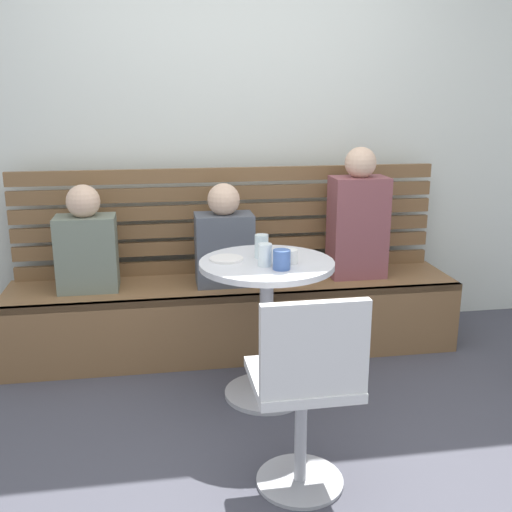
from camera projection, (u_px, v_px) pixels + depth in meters
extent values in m
plane|color=#42424C|center=(271.00, 461.00, 2.62)|extent=(8.00, 8.00, 0.00)
cube|color=silver|center=(224.00, 109.00, 3.80)|extent=(5.20, 0.10, 2.90)
cube|color=brown|center=(235.00, 316.00, 3.70)|extent=(2.70, 0.52, 0.44)
cube|color=brown|center=(240.00, 298.00, 3.42)|extent=(2.70, 0.04, 0.04)
cube|color=brown|center=(230.00, 265.00, 3.86)|extent=(2.65, 0.04, 0.09)
cube|color=brown|center=(230.00, 246.00, 3.83)|extent=(2.65, 0.04, 0.09)
cube|color=brown|center=(229.00, 228.00, 3.80)|extent=(2.65, 0.04, 0.09)
cube|color=brown|center=(229.00, 211.00, 3.77)|extent=(2.65, 0.04, 0.09)
cube|color=brown|center=(229.00, 193.00, 3.74)|extent=(2.65, 0.04, 0.09)
cube|color=brown|center=(229.00, 175.00, 3.71)|extent=(2.65, 0.04, 0.09)
cylinder|color=#ADADB2|center=(266.00, 393.00, 3.19)|extent=(0.44, 0.44, 0.02)
cylinder|color=#ADADB2|center=(266.00, 331.00, 3.10)|extent=(0.07, 0.07, 0.69)
cylinder|color=silver|center=(267.00, 264.00, 3.00)|extent=(0.68, 0.68, 0.03)
cylinder|color=#ADADB2|center=(300.00, 480.00, 2.48)|extent=(0.36, 0.36, 0.02)
cylinder|color=#ADADB2|center=(301.00, 434.00, 2.42)|extent=(0.05, 0.05, 0.45)
cube|color=silver|center=(302.00, 379.00, 2.36)|extent=(0.40, 0.40, 0.04)
cube|color=silver|center=(315.00, 349.00, 2.14)|extent=(0.40, 0.04, 0.36)
cube|color=brown|center=(358.00, 227.00, 3.70)|extent=(0.34, 0.22, 0.62)
sphere|color=#DBB293|center=(361.00, 163.00, 3.60)|extent=(0.19, 0.19, 0.19)
cube|color=#4C515B|center=(224.00, 249.00, 3.57)|extent=(0.34, 0.22, 0.43)
sphere|color=#DBB293|center=(224.00, 200.00, 3.49)|extent=(0.19, 0.19, 0.19)
cube|color=slate|center=(87.00, 253.00, 3.46)|extent=(0.34, 0.22, 0.44)
sphere|color=#DBB293|center=(83.00, 201.00, 3.38)|extent=(0.19, 0.19, 0.19)
cylinder|color=white|center=(265.00, 255.00, 2.91)|extent=(0.07, 0.07, 0.11)
cylinder|color=#3D5B9E|center=(282.00, 260.00, 2.85)|extent=(0.08, 0.08, 0.09)
cylinder|color=silver|center=(262.00, 246.00, 3.05)|extent=(0.07, 0.07, 0.12)
cylinder|color=white|center=(289.00, 256.00, 2.95)|extent=(0.08, 0.08, 0.07)
cylinder|color=white|center=(226.00, 259.00, 3.02)|extent=(0.17, 0.17, 0.01)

